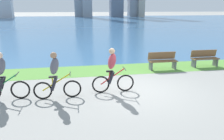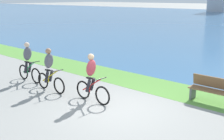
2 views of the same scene
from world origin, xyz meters
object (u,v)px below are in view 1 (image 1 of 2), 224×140
at_px(bench_near_path, 204,58).
at_px(cyclist_trailing, 56,76).
at_px(cyclist_lead, 112,71).
at_px(bench_far_along_path, 162,61).
at_px(cyclist_distant_rear, 3,77).

bearing_deg(bench_near_path, cyclist_trailing, -158.16).
distance_m(cyclist_lead, bench_far_along_path, 4.16).
distance_m(cyclist_lead, cyclist_trailing, 2.07).
bearing_deg(cyclist_lead, bench_far_along_path, 40.73).
relative_size(bench_near_path, bench_far_along_path, 1.00).
relative_size(cyclist_distant_rear, bench_far_along_path, 1.14).
xyz_separation_m(cyclist_distant_rear, bench_near_path, (9.47, 2.89, -0.39)).
height_order(cyclist_trailing, cyclist_distant_rear, cyclist_distant_rear).
relative_size(cyclist_trailing, bench_near_path, 1.13).
xyz_separation_m(cyclist_lead, cyclist_trailing, (-2.05, -0.25, -0.00)).
height_order(bench_near_path, bench_far_along_path, same).
height_order(cyclist_trailing, bench_far_along_path, cyclist_trailing).
distance_m(cyclist_trailing, bench_far_along_path, 5.99).
distance_m(cyclist_lead, bench_near_path, 6.33).
height_order(cyclist_lead, cyclist_trailing, cyclist_lead).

